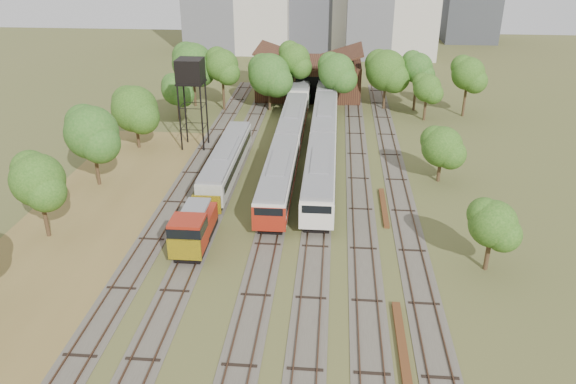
# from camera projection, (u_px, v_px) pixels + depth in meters

# --- Properties ---
(ground) EXTENTS (240.00, 240.00, 0.00)m
(ground) POSITION_uv_depth(u_px,v_px,m) (279.00, 325.00, 37.57)
(ground) COLOR #475123
(ground) RESTS_ON ground
(dry_grass_patch) EXTENTS (14.00, 60.00, 0.04)m
(dry_grass_patch) POSITION_uv_depth(u_px,v_px,m) (71.00, 251.00, 46.18)
(dry_grass_patch) COLOR brown
(dry_grass_patch) RESTS_ON ground
(tracks) EXTENTS (24.60, 80.00, 0.19)m
(tracks) POSITION_uv_depth(u_px,v_px,m) (296.00, 176.00, 60.16)
(tracks) COLOR #4C473D
(tracks) RESTS_ON ground
(railcar_red_set) EXTENTS (2.92, 34.57, 3.61)m
(railcar_red_set) POSITION_uv_depth(u_px,v_px,m) (287.00, 148.00, 62.72)
(railcar_red_set) COLOR black
(railcar_red_set) RESTS_ON ground
(railcar_green_set) EXTENTS (3.02, 52.08, 3.74)m
(railcar_green_set) POSITION_uv_depth(u_px,v_px,m) (325.00, 122.00, 70.81)
(railcar_green_set) COLOR black
(railcar_green_set) RESTS_ON ground
(railcar_rear) EXTENTS (2.93, 16.08, 3.63)m
(railcar_rear) POSITION_uv_depth(u_px,v_px,m) (302.00, 86.00, 87.39)
(railcar_rear) COLOR black
(railcar_rear) RESTS_ON ground
(shunter_locomotive) EXTENTS (2.68, 8.10, 3.51)m
(shunter_locomotive) POSITION_uv_depth(u_px,v_px,m) (194.00, 229.00, 46.13)
(shunter_locomotive) COLOR black
(shunter_locomotive) RESTS_ON ground
(old_grey_coach) EXTENTS (2.68, 18.00, 3.30)m
(old_grey_coach) POSITION_uv_depth(u_px,v_px,m) (227.00, 161.00, 59.49)
(old_grey_coach) COLOR black
(old_grey_coach) RESTS_ON ground
(water_tower) EXTENTS (3.08, 3.08, 10.67)m
(water_tower) POSITION_uv_depth(u_px,v_px,m) (190.00, 73.00, 64.73)
(water_tower) COLOR black
(water_tower) RESTS_ON ground
(rail_pile_near) EXTENTS (0.57, 8.52, 0.28)m
(rail_pile_near) POSITION_uv_depth(u_px,v_px,m) (402.00, 344.00, 35.67)
(rail_pile_near) COLOR brown
(rail_pile_near) RESTS_ON ground
(rail_pile_far) EXTENTS (0.50, 8.00, 0.26)m
(rail_pile_far) POSITION_uv_depth(u_px,v_px,m) (384.00, 207.00, 53.27)
(rail_pile_far) COLOR brown
(rail_pile_far) RESTS_ON ground
(maintenance_shed) EXTENTS (16.45, 11.55, 7.58)m
(maintenance_shed) POSITION_uv_depth(u_px,v_px,m) (309.00, 77.00, 88.73)
(maintenance_shed) COLOR #331A12
(maintenance_shed) RESTS_ON ground
(tree_band_left) EXTENTS (8.26, 56.65, 8.36)m
(tree_band_left) POSITION_uv_depth(u_px,v_px,m) (78.00, 151.00, 52.71)
(tree_band_left) COLOR #382616
(tree_band_left) RESTS_ON ground
(tree_band_far) EXTENTS (44.30, 8.16, 9.35)m
(tree_band_far) POSITION_uv_depth(u_px,v_px,m) (307.00, 69.00, 80.15)
(tree_band_far) COLOR #382616
(tree_band_far) RESTS_ON ground
(tree_band_right) EXTENTS (5.30, 41.78, 6.45)m
(tree_band_right) POSITION_uv_depth(u_px,v_px,m) (446.00, 138.00, 59.08)
(tree_band_right) COLOR #382616
(tree_band_right) RESTS_ON ground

